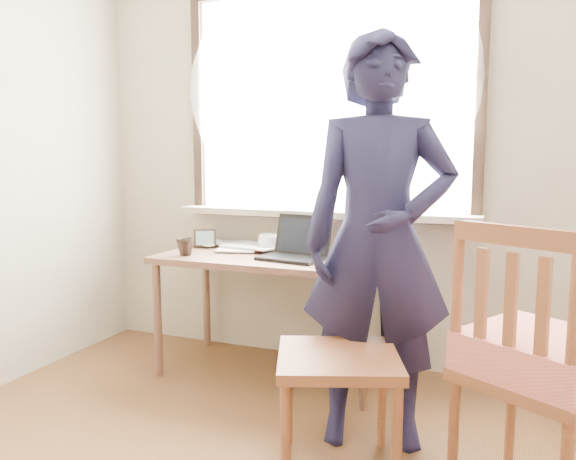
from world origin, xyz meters
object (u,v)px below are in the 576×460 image
at_px(desk, 273,268).
at_px(laptop, 297,248).
at_px(mug_dark, 186,247).
at_px(work_chair, 338,372).
at_px(side_chair, 537,359).
at_px(person, 379,242).
at_px(mug_white, 269,243).

distance_m(desk, laptop, 0.21).
xyz_separation_m(mug_dark, work_chair, (1.13, -0.68, -0.34)).
relative_size(mug_dark, work_chair, 0.17).
relative_size(desk, work_chair, 2.17).
distance_m(mug_dark, side_chair, 1.96).
bearing_deg(desk, person, -36.51).
xyz_separation_m(mug_white, side_chair, (1.46, -0.94, -0.21)).
height_order(mug_white, work_chair, mug_white).
xyz_separation_m(desk, laptop, (0.16, -0.03, 0.13)).
height_order(mug_dark, side_chair, side_chair).
bearing_deg(person, mug_white, 125.46).
height_order(work_chair, person, person).
height_order(side_chair, person, person).
distance_m(desk, side_chair, 1.60).
xyz_separation_m(laptop, side_chair, (1.22, -0.78, -0.21)).
xyz_separation_m(desk, mug_dark, (-0.47, -0.18, 0.12)).
bearing_deg(side_chair, work_chair, -176.03).
height_order(mug_white, person, person).
bearing_deg(mug_dark, person, -16.84).
height_order(laptop, person, person).
distance_m(desk, mug_white, 0.20).
bearing_deg(mug_white, work_chair, -53.53).
bearing_deg(side_chair, mug_white, 147.14).
height_order(laptop, mug_white, laptop).
relative_size(laptop, person, 0.22).
distance_m(mug_dark, work_chair, 1.36).
distance_m(mug_white, person, 1.07).
bearing_deg(desk, work_chair, -52.86).
height_order(desk, work_chair, desk).
distance_m(mug_dark, person, 1.27).
bearing_deg(laptop, mug_white, 146.03).
bearing_deg(laptop, person, -41.70).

